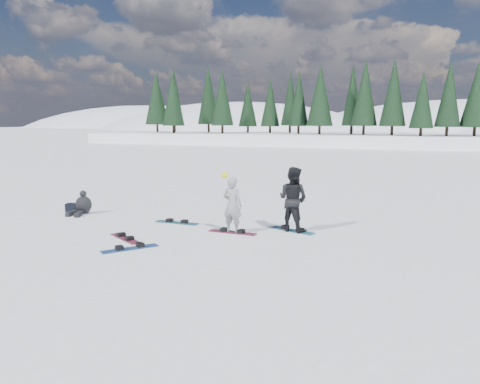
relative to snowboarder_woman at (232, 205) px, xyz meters
name	(u,v)px	position (x,y,z in m)	size (l,w,h in m)	color
ground	(252,251)	(1.24, -1.66, -0.86)	(420.00, 420.00, 0.00)	white
alpine_backdrop	(385,164)	(-10.48, 187.50, -14.83)	(412.50, 227.00, 53.20)	white
snowboarder_woman	(232,205)	(0.00, 0.00, 0.00)	(0.66, 0.47, 1.85)	gray
snowboarder_man	(293,199)	(1.61, 0.92, 0.13)	(0.96, 0.75, 1.98)	black
seated_rider	(83,205)	(-6.17, 0.67, -0.53)	(0.73, 1.08, 0.85)	black
gear_bag	(72,207)	(-6.87, 0.93, -0.71)	(0.45, 0.30, 0.30)	black
snowboard_woman	(233,232)	(0.00, 0.00, -0.85)	(1.50, 0.28, 0.03)	maroon
snowboard_man	(292,230)	(1.61, 0.92, -0.85)	(1.50, 0.28, 0.03)	teal
snowboard_loose_c	(177,223)	(-2.23, 0.57, -0.85)	(1.50, 0.28, 0.03)	#186887
snowboard_loose_b	(125,238)	(-2.56, -1.82, -0.85)	(1.50, 0.28, 0.03)	maroon
snowboard_loose_a	(130,249)	(-1.81, -2.68, -0.85)	(1.50, 0.28, 0.03)	#1B4E99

